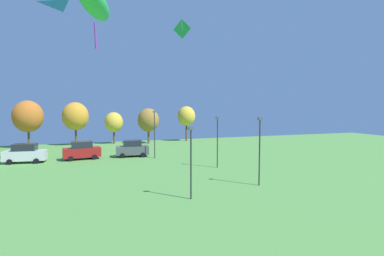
{
  "coord_description": "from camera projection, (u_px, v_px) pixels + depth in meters",
  "views": [
    {
      "loc": [
        -4.61,
        1.13,
        6.81
      ],
      "look_at": [
        0.21,
        14.84,
        5.75
      ],
      "focal_mm": 28.0,
      "sensor_mm": 36.0,
      "label": 1
    }
  ],
  "objects": [
    {
      "name": "kite_flying_0",
      "position": [
        64.0,
        21.0,
        33.01
      ],
      "size": [
        3.33,
        2.99,
        0.73
      ],
      "color": "blue"
    },
    {
      "name": "kite_flying_3",
      "position": [
        95.0,
        4.0,
        7.89
      ],
      "size": [
        1.23,
        2.75,
        1.72
      ],
      "color": "green"
    },
    {
      "name": "kite_flying_4",
      "position": [
        182.0,
        29.0,
        38.72
      ],
      "size": [
        1.91,
        1.64,
        2.48
      ],
      "color": "green"
    },
    {
      "name": "parked_car_leftmost",
      "position": [
        25.0,
        153.0,
        35.95
      ],
      "size": [
        4.81,
        2.36,
        2.32
      ],
      "rotation": [
        0.0,
        0.0,
        -0.12
      ],
      "color": "silver",
      "rests_on": "ground"
    },
    {
      "name": "parked_car_second_from_left",
      "position": [
        82.0,
        150.0,
        38.32
      ],
      "size": [
        4.73,
        2.32,
        2.33
      ],
      "rotation": [
        0.0,
        0.0,
        0.12
      ],
      "color": "maroon",
      "rests_on": "ground"
    },
    {
      "name": "parked_car_third_from_left",
      "position": [
        132.0,
        149.0,
        40.41
      ],
      "size": [
        4.47,
        2.3,
        2.23
      ],
      "rotation": [
        0.0,
        0.0,
        -0.1
      ],
      "color": "#4C5156",
      "rests_on": "ground"
    },
    {
      "name": "light_post_0",
      "position": [
        260.0,
        147.0,
        25.56
      ],
      "size": [
        0.36,
        0.2,
        5.87
      ],
      "color": "#2D2D33",
      "rests_on": "ground"
    },
    {
      "name": "light_post_1",
      "position": [
        217.0,
        139.0,
        33.03
      ],
      "size": [
        0.36,
        0.2,
        5.68
      ],
      "color": "#2D2D33",
      "rests_on": "ground"
    },
    {
      "name": "light_post_2",
      "position": [
        155.0,
        132.0,
        39.04
      ],
      "size": [
        0.36,
        0.2,
        6.23
      ],
      "color": "#2D2D33",
      "rests_on": "ground"
    },
    {
      "name": "light_post_3",
      "position": [
        191.0,
        158.0,
        21.79
      ],
      "size": [
        0.36,
        0.2,
        5.33
      ],
      "color": "#2D2D33",
      "rests_on": "ground"
    },
    {
      "name": "treeline_tree_1",
      "position": [
        28.0,
        116.0,
        49.16
      ],
      "size": [
        4.75,
        4.75,
        7.76
      ],
      "color": "brown",
      "rests_on": "ground"
    },
    {
      "name": "treeline_tree_2",
      "position": [
        75.0,
        116.0,
        52.2
      ],
      "size": [
        4.45,
        4.45,
        7.51
      ],
      "color": "brown",
      "rests_on": "ground"
    },
    {
      "name": "treeline_tree_3",
      "position": [
        114.0,
        122.0,
        54.33
      ],
      "size": [
        3.29,
        3.29,
        5.73
      ],
      "color": "brown",
      "rests_on": "ground"
    },
    {
      "name": "treeline_tree_4",
      "position": [
        148.0,
        120.0,
        54.47
      ],
      "size": [
        3.89,
        3.89,
        6.44
      ],
      "color": "brown",
      "rests_on": "ground"
    },
    {
      "name": "treeline_tree_5",
      "position": [
        186.0,
        116.0,
        58.58
      ],
      "size": [
        3.47,
        3.47,
        6.8
      ],
      "color": "brown",
      "rests_on": "ground"
    }
  ]
}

